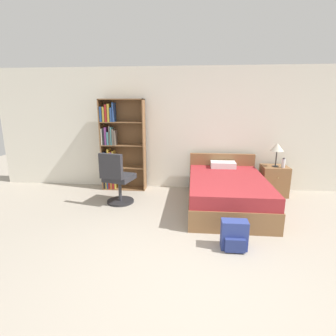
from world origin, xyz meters
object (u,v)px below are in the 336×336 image
object	(u,v)px
water_bottle	(283,163)
backpack_blue	(234,236)
bookshelf	(117,146)
table_lamp	(277,148)
bed	(226,191)
office_chair	(117,180)
nightstand	(274,181)

from	to	relation	value
water_bottle	backpack_blue	world-z (taller)	water_bottle
bookshelf	table_lamp	bearing A→B (deg)	-2.61
bookshelf	table_lamp	world-z (taller)	bookshelf
bed	water_bottle	size ratio (longest dim) A/B	10.61
office_chair	water_bottle	world-z (taller)	office_chair
nightstand	table_lamp	distance (m)	0.69
bed	backpack_blue	distance (m)	1.47
nightstand	table_lamp	size ratio (longest dim) A/B	1.28
bookshelf	table_lamp	distance (m)	3.29
nightstand	bookshelf	bearing A→B (deg)	178.10
table_lamp	water_bottle	size ratio (longest dim) A/B	2.46
table_lamp	water_bottle	distance (m)	0.33
bed	water_bottle	xyz separation A→B (m)	(1.17, 0.62, 0.41)
bed	table_lamp	distance (m)	1.44
bookshelf	water_bottle	distance (m)	3.43
bookshelf	office_chair	size ratio (longest dim) A/B	1.94
office_chair	backpack_blue	size ratio (longest dim) A/B	2.56
bookshelf	office_chair	distance (m)	1.06
nightstand	water_bottle	world-z (taller)	water_bottle
table_lamp	water_bottle	world-z (taller)	table_lamp
backpack_blue	nightstand	bearing A→B (deg)	62.98
bookshelf	water_bottle	size ratio (longest dim) A/B	10.01
office_chair	nightstand	xyz separation A→B (m)	(3.07, 0.80, -0.17)
nightstand	bed	bearing A→B (deg)	-144.99
bed	bookshelf	bearing A→B (deg)	159.43
nightstand	water_bottle	size ratio (longest dim) A/B	3.15
nightstand	backpack_blue	bearing A→B (deg)	-117.02
bookshelf	bed	distance (m)	2.50
office_chair	backpack_blue	xyz separation A→B (m)	(1.94, -1.40, -0.29)
table_lamp	backpack_blue	xyz separation A→B (m)	(-1.11, -2.16, -0.81)
bed	nightstand	world-z (taller)	bed
bed	backpack_blue	xyz separation A→B (m)	(-0.07, -1.46, -0.10)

